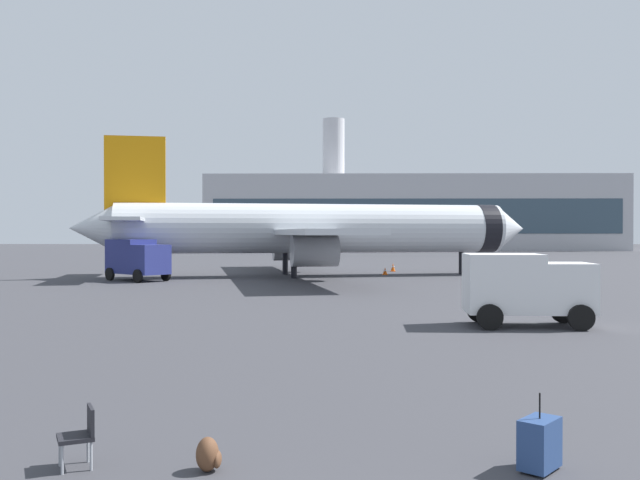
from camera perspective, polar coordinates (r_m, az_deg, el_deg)
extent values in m
cylinder|color=silver|center=(53.14, -0.43, 0.97)|extent=(30.16, 9.60, 3.80)
cone|color=silver|center=(58.21, 15.47, 0.92)|extent=(3.06, 4.01, 3.61)
cone|color=silver|center=(52.81, -18.46, 0.94)|extent=(3.81, 3.98, 3.42)
cylinder|color=black|center=(57.28, 13.50, 0.93)|extent=(2.13, 4.08, 3.88)
cube|color=silver|center=(60.88, -2.68, 0.64)|extent=(7.84, 16.63, 0.36)
cube|color=silver|center=(45.09, 0.11, 0.66)|extent=(7.84, 16.63, 0.36)
cylinder|color=gray|center=(58.42, -2.34, -0.63)|extent=(3.57, 2.78, 2.20)
cylinder|color=gray|center=(47.56, -0.45, -0.91)|extent=(3.57, 2.78, 2.20)
cube|color=orange|center=(52.62, -15.11, 4.88)|extent=(4.39, 1.21, 6.40)
cube|color=silver|center=(55.71, -15.35, 1.55)|extent=(3.73, 6.39, 0.24)
cube|color=silver|center=(49.34, -15.98, 1.68)|extent=(3.73, 6.39, 0.24)
cylinder|color=black|center=(56.55, 11.64, -1.90)|extent=(0.36, 0.36, 1.80)
cylinder|color=black|center=(55.25, -2.91, -1.95)|extent=(0.44, 0.44, 1.80)
cylinder|color=black|center=(50.50, -2.18, -2.19)|extent=(0.44, 0.44, 1.80)
cube|color=navy|center=(48.40, -13.87, -1.59)|extent=(2.70, 2.77, 2.04)
cube|color=#1E232D|center=(47.80, -13.38, -1.05)|extent=(1.33, 1.57, 0.84)
cube|color=navy|center=(50.37, -15.45, -1.31)|extent=(3.80, 3.69, 2.40)
cylinder|color=black|center=(49.03, -12.69, -2.81)|extent=(0.83, 0.75, 0.90)
cylinder|color=black|center=(47.70, -14.91, -2.91)|extent=(0.83, 0.75, 0.90)
cylinder|color=black|center=(51.76, -14.91, -2.64)|extent=(0.83, 0.75, 0.90)
cylinder|color=black|center=(50.50, -17.07, -2.72)|extent=(0.83, 0.75, 0.90)
cube|color=white|center=(26.02, 19.73, -3.77)|extent=(1.85, 2.08, 1.78)
cube|color=#1E232D|center=(26.21, 21.30, -2.82)|extent=(0.16, 1.80, 0.74)
cube|color=white|center=(25.47, 14.97, -3.49)|extent=(2.73, 2.12, 2.10)
cylinder|color=black|center=(27.17, 19.54, -5.57)|extent=(0.91, 0.26, 0.90)
cylinder|color=black|center=(25.17, 20.88, -6.06)|extent=(0.91, 0.26, 0.90)
cylinder|color=black|center=(26.48, 13.10, -5.71)|extent=(0.91, 0.26, 0.90)
cylinder|color=black|center=(24.43, 13.94, -6.24)|extent=(0.91, 0.26, 0.90)
cube|color=#F2590C|center=(55.16, 5.42, -2.87)|extent=(0.44, 0.44, 0.04)
cone|color=#F2590C|center=(55.15, 5.43, -2.56)|extent=(0.36, 0.36, 0.55)
cylinder|color=white|center=(55.15, 5.43, -2.53)|extent=(0.23, 0.23, 0.10)
cube|color=#F2590C|center=(59.95, 6.08, -2.59)|extent=(0.44, 0.44, 0.04)
cone|color=#F2590C|center=(59.93, 6.08, -2.24)|extent=(0.36, 0.36, 0.70)
cylinder|color=white|center=(59.93, 6.08, -2.21)|extent=(0.23, 0.23, 0.10)
cube|color=#F2590C|center=(43.94, 12.88, -3.77)|extent=(0.44, 0.44, 0.04)
cone|color=#F2590C|center=(43.91, 12.88, -3.26)|extent=(0.36, 0.36, 0.73)
cylinder|color=white|center=(43.91, 12.88, -3.21)|extent=(0.23, 0.23, 0.10)
cube|color=navy|center=(10.51, 17.79, -15.79)|extent=(0.72, 0.75, 0.70)
cylinder|color=black|center=(10.38, 17.80, -12.98)|extent=(0.02, 0.02, 0.36)
cylinder|color=black|center=(10.81, 18.28, -17.26)|extent=(0.08, 0.07, 0.08)
cylinder|color=black|center=(10.42, 17.27, -17.95)|extent=(0.08, 0.07, 0.08)
ellipsoid|color=brown|center=(10.20, -9.35, -17.16)|extent=(0.32, 0.40, 0.48)
ellipsoid|color=brown|center=(10.20, -8.53, -17.59)|extent=(0.12, 0.28, 0.24)
cube|color=black|center=(10.72, -19.67, -15.19)|extent=(0.64, 0.64, 0.06)
cube|color=black|center=(10.69, -18.52, -14.02)|extent=(0.25, 0.45, 0.40)
cylinder|color=#999EA5|center=(10.59, -20.65, -16.65)|extent=(0.04, 0.04, 0.44)
cylinder|color=#999EA5|center=(10.95, -20.81, -16.05)|extent=(0.04, 0.04, 0.44)
cylinder|color=#999EA5|center=(10.62, -18.49, -16.58)|extent=(0.04, 0.04, 0.44)
cylinder|color=#999EA5|center=(10.99, -18.73, -15.99)|extent=(0.04, 0.04, 0.44)
cube|color=#B2B2B7|center=(139.60, 7.45, 2.16)|extent=(79.50, 23.71, 14.35)
cube|color=#334756|center=(127.76, 8.07, 1.98)|extent=(75.52, 0.10, 6.46)
cylinder|color=#B2B2B7|center=(139.63, 1.14, 7.59)|extent=(4.40, 4.40, 12.00)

